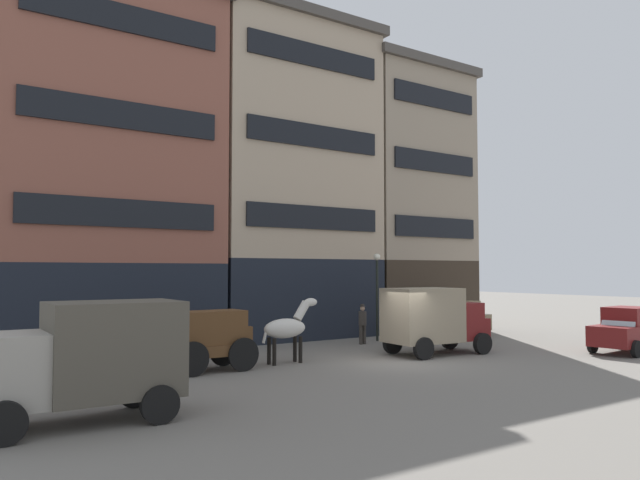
# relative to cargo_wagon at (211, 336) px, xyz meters

# --- Properties ---
(ground_plane) EXTENTS (120.00, 120.00, 0.00)m
(ground_plane) POSITION_rel_cargo_wagon_xyz_m (6.47, -1.98, -1.15)
(ground_plane) COLOR slate
(building_far_left) EXTENTS (9.61, 5.91, 15.74)m
(building_far_left) POSITION_rel_cargo_wagon_xyz_m (-1.51, 7.81, 6.76)
(building_far_left) COLOR black
(building_far_left) RESTS_ON ground_plane
(building_center_left) EXTENTS (9.15, 5.91, 16.08)m
(building_center_left) POSITION_rel_cargo_wagon_xyz_m (7.52, 7.81, 6.94)
(building_center_left) COLOR black
(building_center_left) RESTS_ON ground_plane
(building_center_right) EXTENTS (7.50, 5.91, 15.19)m
(building_center_right) POSITION_rel_cargo_wagon_xyz_m (15.50, 7.81, 6.50)
(building_center_right) COLOR #33281E
(building_center_right) RESTS_ON ground_plane
(cargo_wagon) EXTENTS (2.95, 1.59, 1.98)m
(cargo_wagon) POSITION_rel_cargo_wagon_xyz_m (0.00, 0.00, 0.00)
(cargo_wagon) COLOR brown
(cargo_wagon) RESTS_ON ground_plane
(draft_horse) EXTENTS (2.35, 0.65, 2.30)m
(draft_horse) POSITION_rel_cargo_wagon_xyz_m (2.95, 0.00, 0.12)
(draft_horse) COLOR beige
(draft_horse) RESTS_ON ground_plane
(delivery_truck_near) EXTENTS (4.37, 2.18, 2.62)m
(delivery_truck_near) POSITION_rel_cargo_wagon_xyz_m (-5.05, -4.80, 0.28)
(delivery_truck_near) COLOR gray
(delivery_truck_near) RESTS_ON ground_plane
(delivery_truck_far) EXTENTS (4.46, 2.39, 2.62)m
(delivery_truck_far) POSITION_rel_cargo_wagon_xyz_m (8.97, -1.28, 0.28)
(delivery_truck_far) COLOR maroon
(delivery_truck_far) RESTS_ON ground_plane
(sedan_dark) EXTENTS (3.83, 2.14, 1.83)m
(sedan_dark) POSITION_rel_cargo_wagon_xyz_m (15.79, -5.32, -0.23)
(sedan_dark) COLOR maroon
(sedan_dark) RESTS_ON ground_plane
(sedan_light) EXTENTS (3.83, 2.14, 1.83)m
(sedan_light) POSITION_rel_cargo_wagon_xyz_m (13.94, 2.20, -0.23)
(sedan_light) COLOR #7A6B4C
(sedan_light) RESTS_ON ground_plane
(pedestrian_officer) EXTENTS (0.48, 0.48, 1.79)m
(pedestrian_officer) POSITION_rel_cargo_wagon_xyz_m (8.66, 2.91, -0.17)
(pedestrian_officer) COLOR #38332D
(pedestrian_officer) RESTS_ON ground_plane
(streetlamp_curbside) EXTENTS (0.32, 0.32, 4.12)m
(streetlamp_curbside) POSITION_rel_cargo_wagon_xyz_m (10.01, 3.50, 1.52)
(streetlamp_curbside) COLOR black
(streetlamp_curbside) RESTS_ON ground_plane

